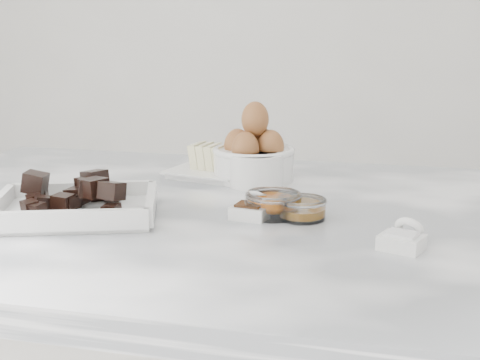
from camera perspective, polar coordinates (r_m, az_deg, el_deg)
name	(u,v)px	position (r m, az deg, el deg)	size (l,w,h in m)	color
marble_slab	(223,221)	(1.04, -1.47, -3.53)	(1.20, 0.80, 0.04)	white
chocolate_dish	(75,202)	(1.01, -13.87, -1.80)	(0.28, 0.24, 0.06)	white
butter_plate	(211,165)	(1.25, -2.48, 1.31)	(0.17, 0.17, 0.06)	white
sugar_ramekin	(256,168)	(1.17, 1.39, 0.99)	(0.10, 0.10, 0.06)	white
egg_bowl	(254,155)	(1.21, 1.19, 2.16)	(0.15, 0.15, 0.14)	white
honey_bowl	(302,208)	(0.98, 5.32, -2.40)	(0.07, 0.07, 0.03)	white
zest_bowl	(273,203)	(0.99, 2.87, -1.98)	(0.08, 0.08, 0.04)	white
vanilla_spoon	(251,209)	(0.98, 0.98, -2.46)	(0.06, 0.07, 0.04)	white
salt_spoon	(403,238)	(0.88, 13.78, -4.85)	(0.06, 0.08, 0.04)	white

